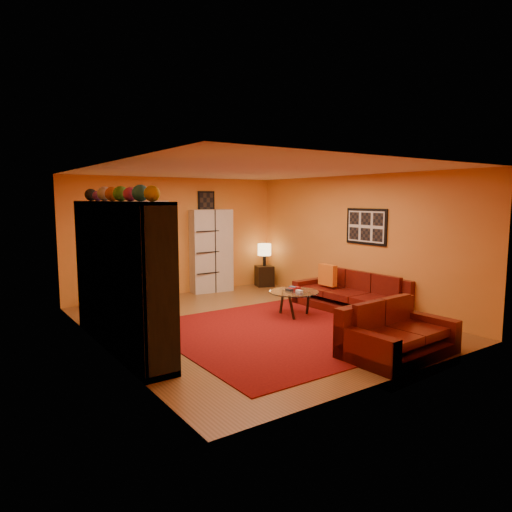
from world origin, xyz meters
TOP-DOWN VIEW (x-y plane):
  - floor at (0.00, 0.00)m, footprint 6.00×6.00m
  - ceiling at (0.00, 0.00)m, footprint 6.00×6.00m
  - wall_back at (0.00, 3.00)m, footprint 6.00×0.00m
  - wall_front at (0.00, -3.00)m, footprint 6.00×0.00m
  - wall_left at (-2.50, 0.00)m, footprint 0.00×6.00m
  - wall_right at (2.50, 0.00)m, footprint 0.00×6.00m
  - rug at (0.10, -0.70)m, footprint 3.60×3.60m
  - doorway at (-0.70, 2.96)m, footprint 0.95×0.10m
  - wall_art_right at (2.48, -0.30)m, footprint 0.03×1.00m
  - wall_art_back at (0.75, 2.98)m, footprint 0.42×0.03m
  - entertainment_unit at (-2.27, 0.00)m, footprint 0.45×3.00m
  - tv at (-2.23, 0.07)m, footprint 0.90×0.12m
  - sofa at (2.14, -0.31)m, footprint 1.01×2.31m
  - loveseat at (0.72, -2.41)m, footprint 1.63×1.03m
  - throw_pillow at (1.95, 0.20)m, footprint 0.12×0.42m
  - coffee_table at (0.89, -0.05)m, footprint 0.91×0.91m
  - storage_cabinet at (0.76, 2.80)m, footprint 0.98×0.51m
  - bowl_chair at (-1.57, 2.36)m, footprint 0.70×0.70m
  - side_table at (2.15, 2.63)m, footprint 0.51×0.51m
  - table_lamp at (2.15, 2.63)m, footprint 0.33×0.33m

SIDE VIEW (x-z plane):
  - floor at x=0.00m, z-range 0.00..0.00m
  - rug at x=0.10m, z-range 0.00..0.01m
  - side_table at x=2.15m, z-range 0.00..0.50m
  - loveseat at x=0.72m, z-range -0.14..0.71m
  - sofa at x=2.14m, z-range -0.14..0.71m
  - bowl_chair at x=-1.57m, z-range 0.02..0.59m
  - coffee_table at x=0.89m, z-range 0.19..0.64m
  - throw_pillow at x=1.95m, z-range 0.42..0.84m
  - table_lamp at x=2.15m, z-range 0.62..1.16m
  - storage_cabinet at x=0.76m, z-range 0.00..1.89m
  - tv at x=-2.23m, z-range 0.72..1.24m
  - doorway at x=-0.70m, z-range 0.00..2.04m
  - entertainment_unit at x=-2.27m, z-range 0.00..2.10m
  - wall_back at x=0.00m, z-range -1.70..4.30m
  - wall_front at x=0.00m, z-range -1.70..4.30m
  - wall_left at x=-2.50m, z-range -1.70..4.30m
  - wall_right at x=2.50m, z-range -1.70..4.30m
  - wall_art_right at x=2.48m, z-range 1.25..1.95m
  - wall_art_back at x=0.75m, z-range 1.79..2.31m
  - ceiling at x=0.00m, z-range 2.60..2.60m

